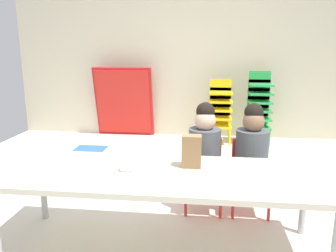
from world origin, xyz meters
name	(u,v)px	position (x,y,z in m)	size (l,w,h in m)	color
ground_plane	(180,199)	(0.00, 0.00, -0.01)	(5.52, 4.70, 0.02)	silver
back_wall	(193,49)	(0.00, 2.35, 1.34)	(5.52, 0.10, 2.68)	beige
craft_table	(162,178)	(-0.05, -0.80, 0.51)	(2.16, 0.73, 0.55)	beige
seated_child_near_camera	(205,147)	(0.22, -0.20, 0.55)	(0.32, 0.32, 0.92)	red
seated_child_middle_seat	(252,149)	(0.59, -0.20, 0.55)	(0.34, 0.34, 0.92)	red
kid_chair_yellow_stack	(220,108)	(0.42, 1.92, 0.52)	(0.32, 0.30, 0.92)	yellow
kid_chair_green_stack	(259,104)	(0.97, 1.92, 0.58)	(0.32, 0.30, 1.04)	green
folded_activity_table	(124,102)	(-1.05, 2.15, 0.54)	(0.90, 0.29, 1.09)	red
paper_bag_brown	(192,151)	(0.13, -0.68, 0.66)	(0.13, 0.09, 0.22)	#9E754C
paper_plate_near_edge	(127,170)	(-0.29, -0.81, 0.56)	(0.18, 0.18, 0.01)	white
paper_plate_center_table	(46,173)	(-0.79, -0.92, 0.56)	(0.18, 0.18, 0.01)	white
donut_powdered_on_plate	(127,167)	(-0.29, -0.81, 0.58)	(0.11, 0.11, 0.04)	white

